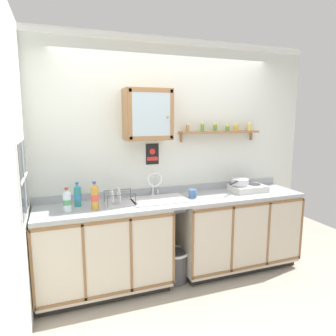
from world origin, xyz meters
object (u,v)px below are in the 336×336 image
saucepan (240,182)px  warning_sign (152,154)px  bottle_juice_amber_1 (95,197)px  hot_plate_stove (248,188)px  wall_cabinet (148,114)px  trash_bin (175,265)px  dish_rack (119,201)px  mug (193,194)px  bottle_water_clear_2 (67,201)px  bottle_detergent_teal_0 (78,196)px  sink (159,202)px

saucepan → warning_sign: 1.11m
saucepan → bottle_juice_amber_1: bearing=-175.6°
hot_plate_stove → wall_cabinet: wall_cabinet is taller
bottle_juice_amber_1 → trash_bin: (0.85, 0.04, -0.88)m
hot_plate_stove → wall_cabinet: (-1.22, 0.11, 0.88)m
saucepan → dish_rack: (-1.48, -0.04, -0.09)m
mug → trash_bin: (-0.23, -0.04, -0.79)m
hot_plate_stove → saucepan: 0.13m
saucepan → bottle_water_clear_2: size_ratio=1.48×
bottle_juice_amber_1 → bottle_water_clear_2: bearing=173.1°
hot_plate_stove → mug: size_ratio=3.24×
wall_cabinet → warning_sign: (0.09, 0.14, -0.45)m
mug → wall_cabinet: 1.00m
bottle_detergent_teal_0 → warning_sign: warning_sign is taller
warning_sign → trash_bin: (0.15, -0.33, -1.22)m
mug → sink: bearing=172.7°
bottle_detergent_teal_0 → bottle_juice_amber_1: bottle_juice_amber_1 is taller
trash_bin → sink: bearing=151.9°
sink → mug: 0.39m
bottle_juice_amber_1 → wall_cabinet: 1.02m
bottle_water_clear_2 → mug: (1.33, 0.04, -0.06)m
sink → trash_bin: bearing=-28.1°
saucepan → bottle_juice_amber_1: 1.73m
hot_plate_stove → dish_rack: size_ratio=1.34×
bottle_water_clear_2 → bottle_juice_amber_1: bearing=-6.9°
mug → bottle_juice_amber_1: bearing=-176.2°
sink → warning_sign: 0.55m
sink → bottle_water_clear_2: size_ratio=2.53×
bottle_water_clear_2 → mug: size_ratio=1.85×
mug → trash_bin: bearing=-171.1°
trash_bin → bottle_water_clear_2: bearing=-179.7°
mug → hot_plate_stove: bearing=3.3°
sink → saucepan: 1.04m
bottle_juice_amber_1 → bottle_water_clear_2: 0.26m
bottle_water_clear_2 → warning_sign: size_ratio=0.99×
bottle_juice_amber_1 → bottle_detergent_teal_0: bearing=131.6°
trash_bin → hot_plate_stove: bearing=4.6°
bottle_water_clear_2 → dish_rack: bearing=7.2°
saucepan → dish_rack: size_ratio=1.13×
saucepan → bottle_detergent_teal_0: (-1.88, 0.04, -0.01)m
bottle_detergent_teal_0 → bottle_juice_amber_1: 0.23m
bottle_juice_amber_1 → dish_rack: size_ratio=0.91×
wall_cabinet → bottle_juice_amber_1: bearing=-159.6°
bottle_juice_amber_1 → hot_plate_stove: bearing=3.6°
bottle_water_clear_2 → warning_sign: (0.95, 0.33, 0.37)m
sink → bottle_juice_amber_1: size_ratio=2.13×
hot_plate_stove → bottle_juice_amber_1: bearing=-176.4°
bottle_juice_amber_1 → wall_cabinet: bearing=20.4°
hot_plate_stove → dish_rack: (-1.58, -0.02, -0.00)m
wall_cabinet → trash_bin: bearing=-38.2°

